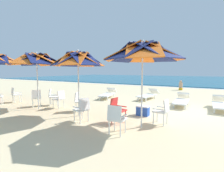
% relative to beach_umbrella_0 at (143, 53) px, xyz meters
% --- Properties ---
extents(ground_plane, '(80.00, 80.00, 0.00)m').
position_rel_beach_umbrella_0_xyz_m(ground_plane, '(0.93, 2.53, -2.38)').
color(ground_plane, beige).
extents(sea, '(80.00, 36.00, 0.10)m').
position_rel_beach_umbrella_0_xyz_m(sea, '(0.93, 32.29, -2.33)').
color(sea, '#19607F').
rests_on(sea, ground).
extents(surf_foam, '(80.00, 0.70, 0.01)m').
position_rel_beach_umbrella_0_xyz_m(surf_foam, '(0.93, 13.99, -2.38)').
color(surf_foam, white).
rests_on(surf_foam, ground).
extents(beach_umbrella_0, '(2.50, 2.50, 2.78)m').
position_rel_beach_umbrella_0_xyz_m(beach_umbrella_0, '(0.00, 0.00, 0.00)').
color(beach_umbrella_0, silver).
rests_on(beach_umbrella_0, ground).
extents(plastic_chair_0, '(0.50, 0.47, 0.87)m').
position_rel_beach_umbrella_0_xyz_m(plastic_chair_0, '(-0.92, 0.04, -1.89)').
color(plastic_chair_0, red).
rests_on(plastic_chair_0, ground).
extents(plastic_chair_1, '(0.46, 0.49, 0.87)m').
position_rel_beach_umbrella_0_xyz_m(plastic_chair_1, '(-0.40, -0.95, -1.89)').
color(plastic_chair_1, white).
rests_on(plastic_chair_1, ground).
extents(plastic_chair_2, '(0.51, 0.49, 0.87)m').
position_rel_beach_umbrella_0_xyz_m(plastic_chair_2, '(0.52, 0.63, -1.89)').
color(plastic_chair_2, white).
rests_on(plastic_chair_2, ground).
extents(beach_umbrella_1, '(2.14, 2.14, 2.65)m').
position_rel_beach_umbrella_0_xyz_m(beach_umbrella_1, '(-2.64, -0.00, -0.14)').
color(beach_umbrella_1, silver).
rests_on(beach_umbrella_1, ground).
extents(plastic_chair_3, '(0.55, 0.53, 0.87)m').
position_rel_beach_umbrella_0_xyz_m(plastic_chair_3, '(-2.00, -0.55, -1.89)').
color(plastic_chair_3, white).
rests_on(plastic_chair_3, ground).
extents(plastic_chair_4, '(0.60, 0.58, 0.87)m').
position_rel_beach_umbrella_0_xyz_m(plastic_chair_4, '(-3.13, 0.59, -1.89)').
color(plastic_chair_4, white).
rests_on(plastic_chair_4, ground).
extents(beach_umbrella_2, '(2.50, 2.50, 2.69)m').
position_rel_beach_umbrella_0_xyz_m(beach_umbrella_2, '(-5.15, -0.05, -0.07)').
color(beach_umbrella_2, silver).
rests_on(beach_umbrella_2, ground).
extents(plastic_chair_5, '(0.48, 0.46, 0.87)m').
position_rel_beach_umbrella_0_xyz_m(plastic_chair_5, '(-4.37, 0.55, -1.89)').
color(plastic_chair_5, white).
rests_on(plastic_chair_5, ground).
extents(plastic_chair_6, '(0.63, 0.62, 0.87)m').
position_rel_beach_umbrella_0_xyz_m(plastic_chair_6, '(-5.61, 0.18, -1.89)').
color(plastic_chair_6, white).
rests_on(plastic_chair_6, ground).
extents(plastic_chair_7, '(0.63, 0.63, 0.87)m').
position_rel_beach_umbrella_0_xyz_m(plastic_chair_7, '(-5.22, 0.85, -1.89)').
color(plastic_chair_7, white).
rests_on(plastic_chair_7, ground).
extents(plastic_chair_8, '(0.54, 0.57, 0.87)m').
position_rel_beach_umbrella_0_xyz_m(plastic_chair_8, '(-7.68, 0.30, -1.89)').
color(plastic_chair_8, white).
rests_on(plastic_chair_8, ground).
extents(sun_lounger_0, '(0.65, 2.15, 0.62)m').
position_rel_beach_umbrella_0_xyz_m(sun_lounger_0, '(2.36, 4.08, -2.10)').
color(sun_lounger_0, white).
rests_on(sun_lounger_0, ground).
extents(sun_lounger_1, '(0.66, 2.15, 0.62)m').
position_rel_beach_umbrella_0_xyz_m(sun_lounger_1, '(0.68, 4.16, -2.10)').
color(sun_lounger_1, white).
rests_on(sun_lounger_1, ground).
extents(sun_lounger_2, '(0.92, 2.21, 0.62)m').
position_rel_beach_umbrella_0_xyz_m(sun_lounger_2, '(-1.42, 5.16, -2.10)').
color(sun_lounger_2, white).
rests_on(sun_lounger_2, ground).
extents(sun_lounger_3, '(1.09, 2.23, 0.62)m').
position_rel_beach_umbrella_0_xyz_m(sun_lounger_3, '(-3.90, 4.27, -2.10)').
color(sun_lounger_3, white).
rests_on(sun_lounger_3, ground).
extents(cooler_box, '(0.50, 0.34, 0.40)m').
position_rel_beach_umbrella_0_xyz_m(cooler_box, '(-0.42, 1.34, -2.18)').
color(cooler_box, blue).
rests_on(cooler_box, ground).
extents(beachgoer_seated, '(0.30, 0.93, 0.92)m').
position_rel_beach_umbrella_0_xyz_m(beachgoer_seated, '(-0.31, 11.57, -2.09)').
color(beachgoer_seated, yellow).
rests_on(beachgoer_seated, ground).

